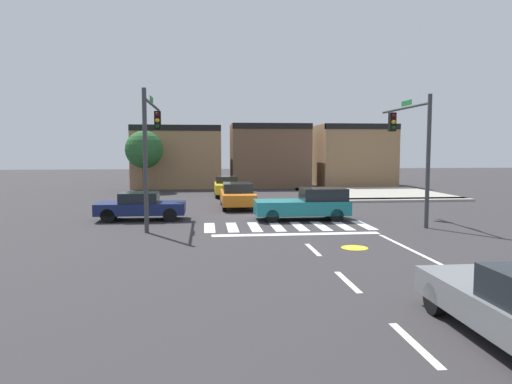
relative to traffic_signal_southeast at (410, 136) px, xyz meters
name	(u,v)px	position (x,y,z in m)	size (l,w,h in m)	color
ground_plane	(274,213)	(-5.89, 3.67, -4.03)	(120.00, 120.00, 0.00)	#302D30
crosswalk_near	(288,226)	(-5.89, -0.83, -4.03)	(7.38, 2.65, 0.01)	silver
lane_markings	(377,273)	(-4.83, -9.07, -4.03)	(6.80, 24.25, 0.01)	white
bike_detector_marking	(355,248)	(-4.39, -5.66, -4.03)	(0.93, 0.93, 0.01)	yellow
curb_corner_northeast	(368,194)	(2.60, 13.09, -3.96)	(10.00, 10.60, 0.15)	#9E998E
storefront_row	(263,156)	(-4.18, 22.41, -1.20)	(23.63, 5.89, 5.69)	#93704C
traffic_signal_southeast	(410,136)	(0.00, 0.00, 0.00)	(0.32, 5.47, 5.75)	#383A3D
traffic_signal_southwest	(151,133)	(-11.92, 0.54, 0.09)	(0.32, 6.06, 5.86)	#383A3D
car_teal	(307,204)	(-4.64, 1.08, -3.27)	(4.49, 1.86, 1.54)	#196B70
car_navy	(141,206)	(-12.63, 1.86, -3.35)	(4.20, 1.79, 1.34)	#141E4C
car_yellow	(227,186)	(-7.97, 13.43, -3.30)	(1.75, 4.18, 1.42)	gold
car_orange	(237,195)	(-7.67, 6.31, -3.29)	(1.87, 4.77, 1.45)	orange
roadside_tree	(144,150)	(-14.39, 17.67, -0.66)	(3.01, 3.01, 4.91)	#4C3823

